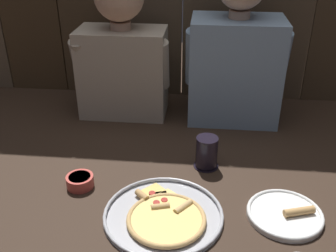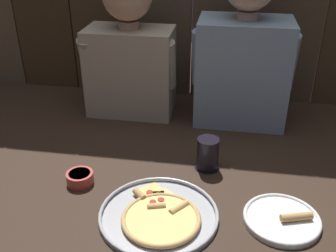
{
  "view_description": "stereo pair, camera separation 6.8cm",
  "coord_description": "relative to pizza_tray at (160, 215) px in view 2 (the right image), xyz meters",
  "views": [
    {
      "loc": [
        0.11,
        -0.97,
        0.76
      ],
      "look_at": [
        0.0,
        0.1,
        0.18
      ],
      "focal_mm": 42.36,
      "sensor_mm": 36.0,
      "label": 1
    },
    {
      "loc": [
        0.18,
        -0.96,
        0.76
      ],
      "look_at": [
        0.0,
        0.1,
        0.18
      ],
      "focal_mm": 42.36,
      "sensor_mm": 36.0,
      "label": 2
    }
  ],
  "objects": [
    {
      "name": "dipping_bowl",
      "position": [
        -0.28,
        0.12,
        0.01
      ],
      "size": [
        0.09,
        0.09,
        0.04
      ],
      "color": "#CC4C42",
      "rests_on": "ground"
    },
    {
      "name": "ground_plane",
      "position": [
        -0.01,
        0.11,
        -0.01
      ],
      "size": [
        3.2,
        3.2,
        0.0
      ],
      "primitive_type": "plane",
      "color": "#332319"
    },
    {
      "name": "diner_right",
      "position": [
        0.21,
        0.66,
        0.28
      ],
      "size": [
        0.39,
        0.23,
        0.63
      ],
      "color": "#849EB7",
      "rests_on": "ground"
    },
    {
      "name": "diner_left",
      "position": [
        -0.24,
        0.66,
        0.27
      ],
      "size": [
        0.39,
        0.21,
        0.59
      ],
      "color": "#B2A38E",
      "rests_on": "ground"
    },
    {
      "name": "pizza_tray",
      "position": [
        0.0,
        0.0,
        0.0
      ],
      "size": [
        0.34,
        0.34,
        0.03
      ],
      "color": "#B2B2B7",
      "rests_on": "ground"
    },
    {
      "name": "drinking_glass",
      "position": [
        0.11,
        0.27,
        0.04
      ],
      "size": [
        0.08,
        0.08,
        0.11
      ],
      "color": "black",
      "rests_on": "ground"
    },
    {
      "name": "dinner_plate",
      "position": [
        0.34,
        0.04,
        -0.0
      ],
      "size": [
        0.21,
        0.21,
        0.03
      ],
      "color": "white",
      "rests_on": "ground"
    }
  ]
}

